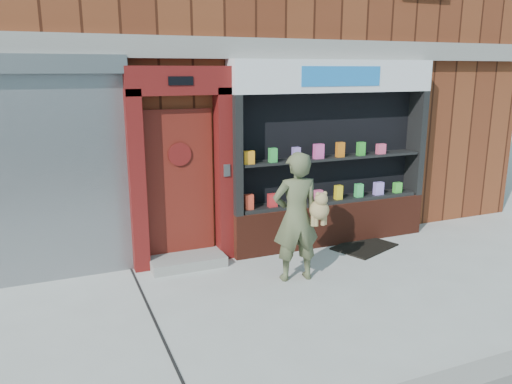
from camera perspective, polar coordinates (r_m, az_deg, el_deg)
ground at (r=6.37m, az=3.00°, el=-12.75°), size 80.00×80.00×0.00m
building at (r=11.45m, az=-10.67°, el=19.37°), size 12.00×8.16×8.00m
shutter_bay at (r=7.15m, az=-26.51°, el=3.27°), size 3.10×0.30×3.04m
red_door_bay at (r=7.33m, az=-8.54°, el=2.72°), size 1.52×0.58×2.90m
pharmacy_bay at (r=8.27m, az=8.58°, el=3.38°), size 3.50×0.41×3.00m
woman at (r=6.81m, az=4.72°, el=-2.82°), size 0.78×0.51×1.80m
doormat at (r=8.45m, az=12.29°, el=-6.12°), size 1.17×1.00×0.02m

